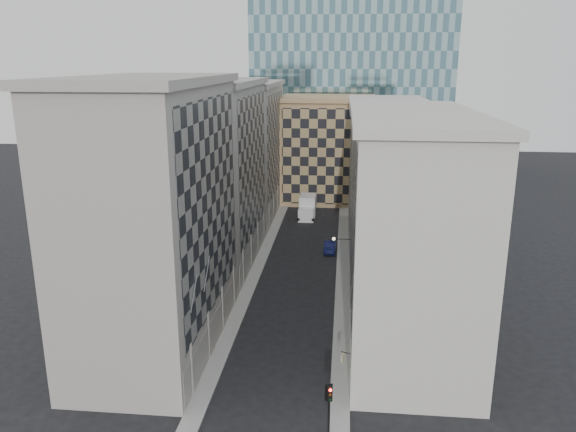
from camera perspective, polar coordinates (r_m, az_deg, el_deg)
The scene contains 16 objects.
ground at distance 42.61m, azimuth -2.32°, elevation -20.21°, with size 260.00×260.00×0.00m, color black.
sidewalk_west at distance 69.62m, azimuth -3.16°, elevation -5.39°, with size 1.50×100.00×0.15m, color #989792.
sidewalk_east at distance 68.85m, azimuth 5.55°, elevation -5.68°, with size 1.50×100.00×0.15m, color #989792.
bldg_left_a at distance 49.71m, azimuth -13.18°, elevation -0.13°, with size 10.80×22.80×23.70m.
bldg_left_b at distance 70.42m, azimuth -7.46°, elevation 4.28°, with size 10.80×22.80×22.70m.
bldg_left_c at distance 91.73m, azimuth -4.35°, elevation 6.65°, with size 10.80×22.80×21.70m.
bldg_right_a at distance 51.66m, azimuth 11.97°, elevation -1.20°, with size 10.80×26.80×20.70m.
bldg_right_b at distance 77.91m, azimuth 9.97°, elevation 4.15°, with size 10.80×28.80×19.70m.
tan_block at distance 103.33m, azimuth 4.03°, elevation 6.87°, with size 16.80×14.80×18.80m.
church_tower at distance 116.36m, azimuth 3.41°, elevation 16.50°, with size 7.20×7.20×51.50m.
flagpoles_left at distance 44.98m, azimuth -8.87°, elevation -6.71°, with size 0.10×6.33×2.33m.
bracket_lamp at distance 61.15m, azimuth 4.84°, elevation -2.33°, with size 1.98×0.36×0.36m.
traffic_light at distance 38.98m, azimuth 4.22°, elevation -18.30°, with size 0.52×0.52×4.27m.
box_truck at distance 92.14m, azimuth 1.99°, elevation 0.81°, with size 2.66×6.39×3.49m.
dark_car at distance 75.80m, azimuth 4.28°, elevation -3.11°, with size 1.55×4.44×1.46m, color #0F143A.
shop_sign at distance 42.76m, azimuth 5.64°, elevation -14.04°, with size 0.72×0.63×0.74m.
Camera 1 is at (5.10, -34.23, 24.86)m, focal length 35.00 mm.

